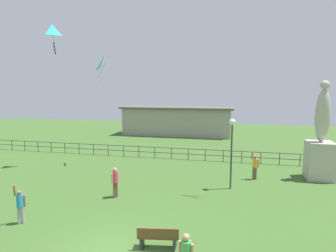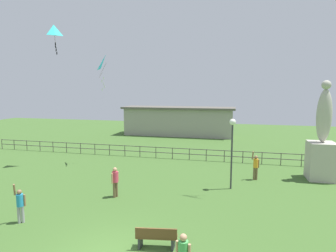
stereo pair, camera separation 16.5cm
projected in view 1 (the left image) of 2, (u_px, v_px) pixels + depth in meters
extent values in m
cube|color=#B2AD9E|center=(319.00, 160.00, 17.83)|extent=(1.58, 1.58, 2.43)
ellipsoid|color=#B2AD9E|center=(323.00, 116.00, 17.45)|extent=(0.90, 0.76, 3.35)
sphere|color=#B2AD9E|center=(325.00, 85.00, 17.20)|extent=(0.56, 0.56, 0.56)
cylinder|color=#38383D|center=(231.00, 157.00, 15.97)|extent=(0.10, 0.10, 3.77)
sphere|color=white|center=(232.00, 122.00, 15.70)|extent=(0.36, 0.36, 0.36)
cube|color=brown|center=(158.00, 236.00, 10.05)|extent=(1.54, 0.63, 0.06)
cube|color=brown|center=(158.00, 233.00, 9.84)|extent=(1.49, 0.30, 0.36)
cube|color=#333338|center=(142.00, 242.00, 10.12)|extent=(0.08, 0.36, 0.45)
cube|color=#333338|center=(175.00, 243.00, 10.04)|extent=(0.08, 0.36, 0.45)
cylinder|color=brown|center=(253.00, 173.00, 17.79)|extent=(0.14, 0.14, 0.80)
cylinder|color=brown|center=(256.00, 173.00, 17.81)|extent=(0.14, 0.14, 0.80)
cylinder|color=orange|center=(255.00, 163.00, 17.71)|extent=(0.29, 0.29, 0.57)
sphere|color=#8C6647|center=(255.00, 157.00, 17.66)|extent=(0.22, 0.22, 0.22)
cylinder|color=#8C6647|center=(252.00, 155.00, 17.67)|extent=(0.15, 0.20, 0.55)
cylinder|color=#8C6647|center=(258.00, 163.00, 17.74)|extent=(0.09, 0.09, 0.54)
cylinder|color=#4CB259|center=(186.00, 250.00, 8.07)|extent=(0.29, 0.29, 0.57)
sphere|color=tan|center=(186.00, 237.00, 8.02)|extent=(0.22, 0.22, 0.22)
cylinder|color=tan|center=(180.00, 249.00, 8.17)|extent=(0.09, 0.09, 0.54)
cylinder|color=brown|center=(117.00, 189.00, 14.90)|extent=(0.14, 0.14, 0.83)
cylinder|color=brown|center=(114.00, 190.00, 14.77)|extent=(0.14, 0.14, 0.83)
cylinder|color=#D83F59|center=(115.00, 177.00, 14.75)|extent=(0.30, 0.30, 0.59)
sphere|color=tan|center=(115.00, 170.00, 14.69)|extent=(0.22, 0.22, 0.22)
cylinder|color=tan|center=(118.00, 177.00, 14.91)|extent=(0.09, 0.09, 0.56)
cylinder|color=tan|center=(112.00, 179.00, 14.59)|extent=(0.09, 0.09, 0.56)
cylinder|color=#99999E|center=(19.00, 215.00, 11.89)|extent=(0.13, 0.13, 0.75)
cylinder|color=#99999E|center=(23.00, 215.00, 11.94)|extent=(0.13, 0.13, 0.75)
cylinder|color=#268CBF|center=(20.00, 201.00, 11.83)|extent=(0.28, 0.28, 0.53)
sphere|color=#8C6647|center=(19.00, 193.00, 11.78)|extent=(0.20, 0.20, 0.20)
cylinder|color=#8C6647|center=(14.00, 190.00, 11.74)|extent=(0.17, 0.20, 0.51)
cylinder|color=#8C6647|center=(25.00, 201.00, 11.90)|extent=(0.08, 0.08, 0.51)
pyramid|color=#19B2B2|center=(105.00, 63.00, 20.96)|extent=(1.17, 1.29, 1.15)
cylinder|color=#4C381E|center=(102.00, 70.00, 20.92)|extent=(0.47, 0.36, 1.15)
cube|color=white|center=(102.00, 78.00, 21.00)|extent=(0.09, 0.02, 0.20)
cube|color=white|center=(101.00, 81.00, 21.00)|extent=(0.10, 0.03, 0.21)
cube|color=white|center=(102.00, 84.00, 21.06)|extent=(0.10, 0.04, 0.20)
cube|color=white|center=(103.00, 87.00, 21.10)|extent=(0.10, 0.02, 0.21)
cube|color=white|center=(101.00, 90.00, 21.09)|extent=(0.11, 0.05, 0.21)
pyramid|color=#19B2B2|center=(52.00, 32.00, 20.26)|extent=(0.99, 0.97, 0.87)
cylinder|color=#4C381E|center=(53.00, 37.00, 20.07)|extent=(0.39, 0.44, 0.87)
cube|color=black|center=(54.00, 44.00, 20.13)|extent=(0.08, 0.02, 0.20)
cube|color=black|center=(54.00, 47.00, 20.16)|extent=(0.11, 0.04, 0.21)
cube|color=black|center=(55.00, 50.00, 20.19)|extent=(0.09, 0.05, 0.20)
cube|color=black|center=(55.00, 53.00, 20.23)|extent=(0.10, 0.02, 0.21)
cylinder|color=#4C4742|center=(12.00, 145.00, 26.59)|extent=(0.06, 0.06, 0.95)
cylinder|color=#4C4742|center=(25.00, 146.00, 26.27)|extent=(0.06, 0.06, 0.95)
cylinder|color=#4C4742|center=(38.00, 146.00, 25.96)|extent=(0.06, 0.06, 0.95)
cylinder|color=#4C4742|center=(51.00, 147.00, 25.65)|extent=(0.06, 0.06, 0.95)
cylinder|color=#4C4742|center=(65.00, 148.00, 25.34)|extent=(0.06, 0.06, 0.95)
cylinder|color=#4C4742|center=(79.00, 148.00, 25.02)|extent=(0.06, 0.06, 0.95)
cylinder|color=#4C4742|center=(93.00, 149.00, 24.71)|extent=(0.06, 0.06, 0.95)
cylinder|color=#4C4742|center=(108.00, 150.00, 24.40)|extent=(0.06, 0.06, 0.95)
cylinder|color=#4C4742|center=(124.00, 151.00, 24.08)|extent=(0.06, 0.06, 0.95)
cylinder|color=#4C4742|center=(139.00, 152.00, 23.77)|extent=(0.06, 0.06, 0.95)
cylinder|color=#4C4742|center=(155.00, 152.00, 23.46)|extent=(0.06, 0.06, 0.95)
cylinder|color=#4C4742|center=(171.00, 153.00, 23.14)|extent=(0.06, 0.06, 0.95)
cylinder|color=#4C4742|center=(188.00, 154.00, 22.83)|extent=(0.06, 0.06, 0.95)
cylinder|color=#4C4742|center=(205.00, 155.00, 22.52)|extent=(0.06, 0.06, 0.95)
cylinder|color=#4C4742|center=(223.00, 156.00, 22.21)|extent=(0.06, 0.06, 0.95)
cylinder|color=#4C4742|center=(242.00, 157.00, 21.89)|extent=(0.06, 0.06, 0.95)
cylinder|color=#4C4742|center=(261.00, 158.00, 21.58)|extent=(0.06, 0.06, 0.95)
cylinder|color=#4C4742|center=(280.00, 159.00, 21.27)|extent=(0.06, 0.06, 0.95)
cylinder|color=#4C4742|center=(300.00, 160.00, 20.95)|extent=(0.06, 0.06, 0.95)
cylinder|color=#4C4742|center=(320.00, 161.00, 20.65)|extent=(0.06, 0.06, 0.95)
cube|color=#4C4742|center=(182.00, 149.00, 22.88)|extent=(36.00, 0.05, 0.05)
cube|color=#4C4742|center=(182.00, 154.00, 22.94)|extent=(36.00, 0.05, 0.05)
cube|color=gray|center=(176.00, 122.00, 35.01)|extent=(13.40, 3.09, 3.36)
cube|color=#59544C|center=(176.00, 108.00, 34.78)|extent=(14.00, 3.69, 0.24)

